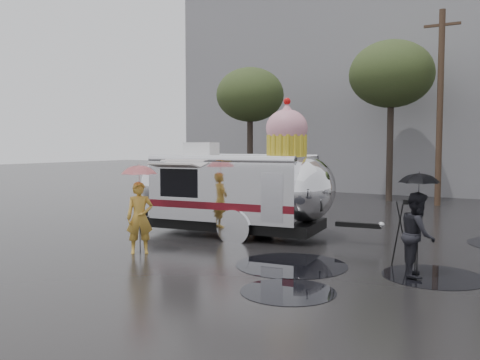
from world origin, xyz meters
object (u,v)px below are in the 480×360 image
Objects in this scene: airstream_trailer at (237,187)px; person_left at (140,218)px; tripod at (406,226)px; person_right at (418,234)px.

person_left is at bearing -107.76° from airstream_trailer.
tripod is (5.53, -1.55, -0.58)m from airstream_trailer.
airstream_trailer is at bearing 54.99° from person_right.
person_left is at bearing -159.15° from tripod.
person_left is 1.20× the size of tripod.
airstream_trailer reaches higher than person_right.
airstream_trailer is 6.49m from person_right.
airstream_trailer is 5.78m from tripod.
tripod is at bearing 13.91° from person_right.
person_left reaches higher than tripod.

